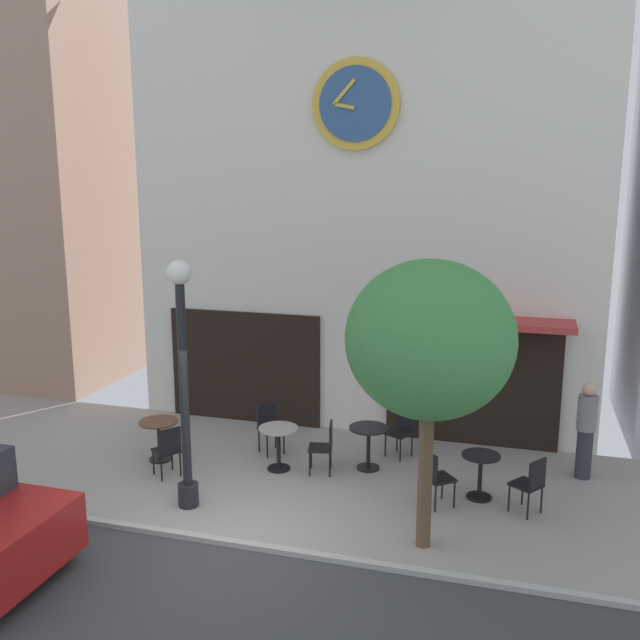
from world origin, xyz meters
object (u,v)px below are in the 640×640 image
Objects in this scene: cafe_table_center_right at (279,440)px; cafe_chair_near_tree at (402,428)px; cafe_chair_by_entrance at (435,474)px; street_tree at (430,341)px; cafe_chair_near_lamp at (168,448)px; street_lamp at (184,385)px; cafe_table_leftmost at (368,440)px; pedestrian_grey at (586,429)px; cafe_table_center at (159,433)px; cafe_chair_outer at (325,444)px; cafe_chair_facing_wall at (531,482)px; cafe_table_center_left at (480,470)px; cafe_chair_mid_row at (269,424)px.

cafe_table_center_right is 2.29m from cafe_chair_near_tree.
street_tree is at bearing -90.25° from cafe_chair_by_entrance.
cafe_chair_near_lamp is 4.16m from cafe_chair_near_tree.
street_lamp is 4.26× the size of cafe_chair_near_lamp.
street_tree is 5.23× the size of cafe_table_leftmost.
cafe_chair_near_lamp is at bearing -164.04° from pedestrian_grey.
street_tree is at bearing -61.05° from cafe_table_leftmost.
cafe_chair_near_tree reaches higher than cafe_table_center.
cafe_chair_outer and cafe_chair_by_entrance have the same top height.
street_tree reaches higher than cafe_chair_facing_wall.
cafe_chair_near_tree is (4.14, 1.42, 0.01)m from cafe_table_center.
cafe_chair_near_tree is at bearing 114.02° from cafe_chair_by_entrance.
street_lamp is 4.81m from cafe_table_center_left.
cafe_table_center_left is 5.15m from cafe_chair_near_lamp.
cafe_chair_mid_row is at bearing -175.68° from pedestrian_grey.
cafe_table_center_right is at bearing 146.27° from street_tree.
cafe_table_center_right reaches higher than cafe_table_center_left.
cafe_chair_outer is (2.50, 0.90, 0.00)m from cafe_chair_near_lamp.
cafe_table_leftmost is (-1.28, 2.31, -2.39)m from street_tree.
cafe_table_center_right is 0.82m from cafe_chair_mid_row.
cafe_chair_near_lamp is at bearing -176.91° from cafe_chair_facing_wall.
cafe_chair_facing_wall is 4.77m from cafe_chair_mid_row.
cafe_table_center_left is 0.81× the size of cafe_chair_facing_wall.
cafe_chair_facing_wall and cafe_chair_by_entrance have the same top height.
pedestrian_grey is (5.96, 2.78, -1.09)m from street_lamp.
cafe_chair_mid_row is at bearing -167.91° from cafe_chair_near_tree.
cafe_chair_near_tree is (1.13, 1.12, 0.00)m from cafe_chair_outer.
cafe_chair_near_tree and cafe_chair_mid_row have the same top height.
cafe_table_center_right is 0.85× the size of cafe_chair_outer.
cafe_chair_facing_wall is 1.00× the size of cafe_chair_near_lamp.
cafe_chair_facing_wall is (0.76, -0.34, 0.05)m from cafe_table_center_left.
cafe_chair_near_lamp is 1.00× the size of cafe_chair_mid_row.
cafe_chair_near_lamp and cafe_chair_mid_row have the same top height.
street_tree reaches higher than cafe_chair_near_tree.
cafe_chair_by_entrance is 3.47m from cafe_chair_mid_row.
cafe_chair_near_lamp is 4.46m from cafe_chair_by_entrance.
cafe_table_center is 0.96× the size of cafe_table_center_right.
cafe_table_center_left is at bearing -2.62° from cafe_table_center_right.
cafe_table_center_right is at bearing -162.85° from cafe_table_leftmost.
cafe_chair_near_tree reaches higher than cafe_table_center_right.
pedestrian_grey is at bearing 10.33° from cafe_table_center.
cafe_table_center_right is 3.43m from cafe_table_center_left.
cafe_chair_near_lamp is 1.97m from cafe_chair_mid_row.
cafe_chair_near_tree is (2.85, 2.87, -1.42)m from street_lamp.
cafe_chair_by_entrance and cafe_chair_mid_row have the same top height.
pedestrian_grey is (5.06, 1.11, 0.33)m from cafe_table_center_right.
cafe_table_center_right is 1.56m from cafe_table_leftmost.
cafe_table_center is at bearing -174.50° from cafe_table_center_right.
cafe_table_center_left is 2.01m from cafe_chair_near_tree.
cafe_chair_by_entrance is (-1.42, -0.14, 0.00)m from cafe_chair_facing_wall.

